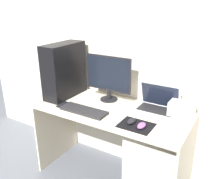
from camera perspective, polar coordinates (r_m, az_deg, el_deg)
name	(u,v)px	position (r m, az deg, el deg)	size (l,w,h in m)	color
ground_plane	(112,177)	(2.53, 0.00, -19.97)	(8.00, 8.00, 0.00)	slate
wall_back	(131,39)	(2.24, 4.53, 11.73)	(4.00, 0.05, 2.60)	beige
desk	(113,125)	(2.18, 0.27, -8.46)	(1.37, 0.60, 0.74)	beige
pc_tower	(64,70)	(2.37, -11.20, 4.48)	(0.18, 0.45, 0.52)	black
monitor	(108,77)	(2.21, -0.88, 3.03)	(0.46, 0.16, 0.43)	black
laptop	(157,105)	(2.11, 10.61, -3.71)	(0.35, 0.25, 0.23)	silver
projector	(182,110)	(2.04, 16.18, -4.61)	(0.20, 0.14, 0.13)	white
keyboard	(84,111)	(2.07, -6.69, -4.97)	(0.42, 0.14, 0.02)	#232326
mousepad	(136,125)	(1.86, 5.74, -8.43)	(0.26, 0.20, 0.01)	black
mouse_left	(132,121)	(1.88, 4.64, -7.45)	(0.06, 0.10, 0.03)	black
mouse_right	(142,126)	(1.82, 7.00, -8.46)	(0.06, 0.10, 0.03)	#8C4C99
cell_phone	(64,105)	(2.23, -11.38, -3.57)	(0.07, 0.13, 0.01)	black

